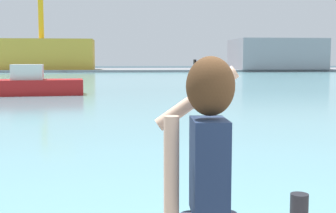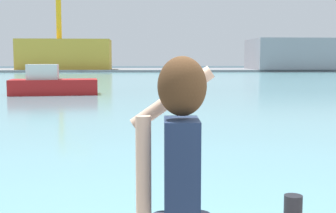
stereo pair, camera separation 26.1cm
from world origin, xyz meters
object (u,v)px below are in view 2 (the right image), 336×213
(warehouse_right, at_px, (294,54))
(port_crane, at_px, (63,20))
(harbor_bollard, at_px, (293,210))
(person_photographer, at_px, (180,173))
(boat_moored, at_px, (52,84))
(warehouse_left, at_px, (65,54))

(warehouse_right, xyz_separation_m, port_crane, (-45.21, -1.88, 6.26))
(harbor_bollard, height_order, warehouse_right, warehouse_right)
(person_photographer, distance_m, boat_moored, 29.54)
(harbor_bollard, relative_size, boat_moored, 0.05)
(harbor_bollard, xyz_separation_m, port_crane, (-15.29, 84.19, 8.87))
(warehouse_right, bearing_deg, port_crane, -177.62)
(warehouse_left, bearing_deg, port_crane, -89.84)
(boat_moored, bearing_deg, harbor_bollard, -80.96)
(port_crane, bearing_deg, boat_moored, -82.05)
(boat_moored, relative_size, warehouse_right, 0.35)
(harbor_bollard, bearing_deg, port_crane, 100.29)
(boat_moored, distance_m, warehouse_right, 69.91)
(harbor_bollard, height_order, port_crane, port_crane)
(boat_moored, bearing_deg, warehouse_right, 51.68)
(boat_moored, height_order, port_crane, port_crane)
(person_photographer, xyz_separation_m, harbor_bollard, (1.38, 1.97, -0.91))
(warehouse_left, height_order, warehouse_right, warehouse_right)
(harbor_bollard, bearing_deg, person_photographer, -125.02)
(port_crane, bearing_deg, harbor_bollard, -79.71)
(boat_moored, xyz_separation_m, warehouse_right, (37.22, 59.12, 2.68))
(warehouse_left, distance_m, warehouse_right, 45.22)
(person_photographer, distance_m, harbor_bollard, 2.58)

